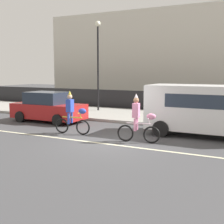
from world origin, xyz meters
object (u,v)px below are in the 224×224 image
Objects in this scene: parade_cyclist_pink at (139,121)px; street_lamp_post at (98,52)px; parade_cyclist_cobalt at (72,115)px; parked_van_white at (209,107)px; parked_car_red at (48,108)px.

parade_cyclist_pink is 9.63m from street_lamp_post.
parked_van_white reaches higher than parade_cyclist_cobalt.
parked_car_red is at bearing -179.87° from parked_van_white.
parade_cyclist_cobalt is 1.00× the size of parade_cyclist_pink.
parade_cyclist_cobalt is 7.96m from street_lamp_post.
parked_van_white is at bearing 22.30° from parade_cyclist_cobalt.
parade_cyclist_cobalt is 3.85m from parked_car_red.
parade_cyclist_cobalt is 5.90m from parked_van_white.
parade_cyclist_pink reaches higher than parked_car_red.
parade_cyclist_pink is (3.23, -0.14, 0.00)m from parade_cyclist_cobalt.
street_lamp_post reaches higher than parade_cyclist_cobalt.
parade_cyclist_pink is 3.27m from parked_van_white.
street_lamp_post is at bearing 111.18° from parade_cyclist_cobalt.
parked_car_red is (-3.16, 2.21, -0.06)m from parade_cyclist_cobalt.
parade_cyclist_pink is at bearing -133.09° from parked_van_white.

